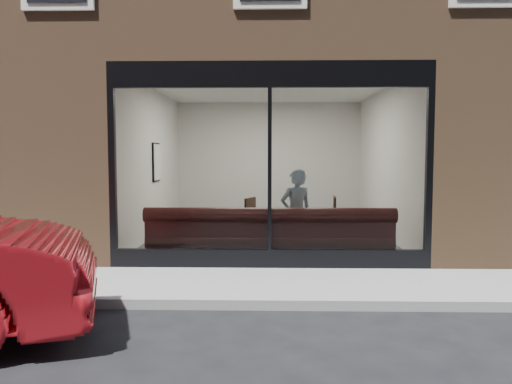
{
  "coord_description": "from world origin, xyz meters",
  "views": [
    {
      "loc": [
        -0.03,
        -5.67,
        1.77
      ],
      "look_at": [
        -0.22,
        2.4,
        1.17
      ],
      "focal_mm": 35.0,
      "sensor_mm": 36.0,
      "label": 1
    }
  ],
  "objects_px": {
    "cafe_table_left": "(211,213)",
    "cafe_chair_right": "(325,232)",
    "person": "(296,214)",
    "cafe_chair_left": "(241,233)",
    "cafe_table_right": "(344,214)",
    "banquette": "(269,249)"
  },
  "relations": [
    {
      "from": "banquette",
      "to": "person",
      "type": "distance_m",
      "value": 0.75
    },
    {
      "from": "cafe_chair_left",
      "to": "banquette",
      "type": "bearing_deg",
      "value": 131.18
    },
    {
      "from": "cafe_table_left",
      "to": "cafe_chair_right",
      "type": "height_order",
      "value": "cafe_table_left"
    },
    {
      "from": "cafe_table_right",
      "to": "cafe_chair_right",
      "type": "xyz_separation_m",
      "value": [
        -0.2,
        1.24,
        -0.5
      ]
    },
    {
      "from": "person",
      "to": "cafe_table_right",
      "type": "relative_size",
      "value": 2.77
    },
    {
      "from": "cafe_table_right",
      "to": "banquette",
      "type": "bearing_deg",
      "value": -157.21
    },
    {
      "from": "cafe_table_left",
      "to": "person",
      "type": "bearing_deg",
      "value": -18.65
    },
    {
      "from": "person",
      "to": "cafe_table_left",
      "type": "relative_size",
      "value": 2.73
    },
    {
      "from": "cafe_chair_right",
      "to": "cafe_chair_left",
      "type": "bearing_deg",
      "value": 14.03
    },
    {
      "from": "person",
      "to": "cafe_table_left",
      "type": "bearing_deg",
      "value": -39.08
    },
    {
      "from": "person",
      "to": "cafe_table_right",
      "type": "height_order",
      "value": "person"
    },
    {
      "from": "cafe_table_left",
      "to": "cafe_table_right",
      "type": "distance_m",
      "value": 2.37
    },
    {
      "from": "cafe_chair_left",
      "to": "cafe_table_left",
      "type": "bearing_deg",
      "value": 78.01
    },
    {
      "from": "cafe_table_left",
      "to": "cafe_chair_right",
      "type": "distance_m",
      "value": 2.45
    },
    {
      "from": "cafe_table_left",
      "to": "cafe_table_right",
      "type": "xyz_separation_m",
      "value": [
        2.36,
        -0.21,
        0.0
      ]
    },
    {
      "from": "cafe_table_right",
      "to": "cafe_chair_left",
      "type": "bearing_deg",
      "value": 152.17
    },
    {
      "from": "cafe_table_right",
      "to": "cafe_chair_right",
      "type": "relative_size",
      "value": 1.2
    },
    {
      "from": "person",
      "to": "cafe_chair_left",
      "type": "xyz_separation_m",
      "value": [
        -0.99,
        1.28,
        -0.53
      ]
    },
    {
      "from": "cafe_chair_right",
      "to": "cafe_table_left",
      "type": "bearing_deg",
      "value": 30.43
    },
    {
      "from": "cafe_chair_right",
      "to": "person",
      "type": "bearing_deg",
      "value": 71.71
    },
    {
      "from": "cafe_table_right",
      "to": "cafe_chair_left",
      "type": "xyz_separation_m",
      "value": [
        -1.85,
        0.98,
        -0.5
      ]
    },
    {
      "from": "cafe_table_right",
      "to": "cafe_chair_right",
      "type": "bearing_deg",
      "value": 99.04
    }
  ]
}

